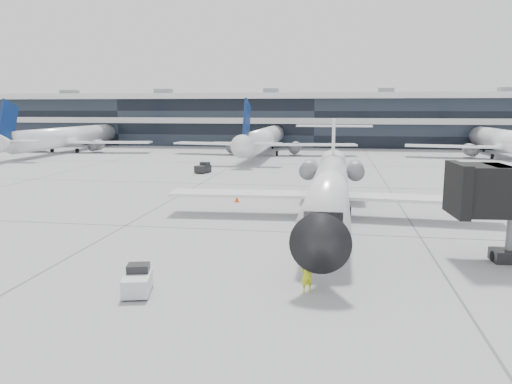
# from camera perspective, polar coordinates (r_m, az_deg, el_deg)

# --- Properties ---
(ground) EXTENTS (220.00, 220.00, 0.00)m
(ground) POSITION_cam_1_polar(r_m,az_deg,el_deg) (33.63, 1.15, -4.51)
(ground) COLOR gray
(ground) RESTS_ON ground
(terminal) EXTENTS (170.00, 22.00, 10.00)m
(terminal) POSITION_cam_1_polar(r_m,az_deg,el_deg) (114.43, 6.90, 7.96)
(terminal) COLOR black
(terminal) RESTS_ON ground
(bg_jet_left) EXTENTS (32.00, 40.00, 9.60)m
(bg_jet_left) POSITION_cam_1_polar(r_m,az_deg,el_deg) (100.69, -20.45, 4.36)
(bg_jet_left) COLOR white
(bg_jet_left) RESTS_ON ground
(bg_jet_center) EXTENTS (32.00, 40.00, 9.60)m
(bg_jet_center) POSITION_cam_1_polar(r_m,az_deg,el_deg) (88.57, 0.94, 4.32)
(bg_jet_center) COLOR white
(bg_jet_center) RESTS_ON ground
(bg_jet_right) EXTENTS (32.00, 40.00, 9.60)m
(bg_jet_right) POSITION_cam_1_polar(r_m,az_deg,el_deg) (91.90, 26.52, 3.50)
(bg_jet_right) COLOR white
(bg_jet_right) RESTS_ON ground
(regional_jet) EXTENTS (24.64, 30.63, 7.09)m
(regional_jet) POSITION_cam_1_polar(r_m,az_deg,el_deg) (37.66, 8.43, 0.68)
(regional_jet) COLOR white
(regional_jet) RESTS_ON ground
(ramp_worker) EXTENTS (0.70, 0.62, 1.62)m
(ramp_worker) POSITION_cam_1_polar(r_m,az_deg,el_deg) (22.82, 5.81, -9.36)
(ramp_worker) COLOR #D2E818
(ramp_worker) RESTS_ON ground
(baggage_tug) EXTENTS (1.57, 2.16, 1.24)m
(baggage_tug) POSITION_cam_1_polar(r_m,az_deg,el_deg) (23.21, -13.39, -9.91)
(baggage_tug) COLOR silver
(baggage_tug) RESTS_ON ground
(traffic_cone) EXTENTS (0.44, 0.44, 0.61)m
(traffic_cone) POSITION_cam_1_polar(r_m,az_deg,el_deg) (43.87, -2.20, -0.78)
(traffic_cone) COLOR #FB470D
(traffic_cone) RESTS_ON ground
(far_tug) EXTENTS (1.89, 2.41, 1.35)m
(far_tug) POSITION_cam_1_polar(r_m,az_deg,el_deg) (63.76, -6.06, 2.73)
(far_tug) COLOR black
(far_tug) RESTS_ON ground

